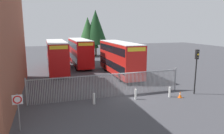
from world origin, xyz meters
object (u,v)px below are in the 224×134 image
double_decker_bus_behind_fence_left (57,55)px  speed_limit_sign_post (18,104)px  traffic_cone_by_gate (180,95)px  double_decker_bus_behind_fence_right (80,51)px  bollard_center_front (136,94)px  double_decker_bus_near_gate (120,57)px  bollard_near_left (94,99)px  traffic_light_kerbside (196,64)px  bollard_near_right (170,92)px

double_decker_bus_behind_fence_left → speed_limit_sign_post: bearing=-100.7°
traffic_cone_by_gate → speed_limit_sign_post: (-13.29, -2.25, 1.49)m
double_decker_bus_behind_fence_right → bollard_center_front: 18.33m
double_decker_bus_near_gate → traffic_cone_by_gate: bearing=-78.6°
double_decker_bus_behind_fence_right → speed_limit_sign_post: double_decker_bus_behind_fence_right is taller
double_decker_bus_near_gate → bollard_center_front: double_decker_bus_near_gate is taller
double_decker_bus_near_gate → double_decker_bus_behind_fence_left: 9.23m
double_decker_bus_behind_fence_left → traffic_cone_by_gate: double_decker_bus_behind_fence_left is taller
double_decker_bus_behind_fence_left → bollard_near_left: bearing=-81.7°
double_decker_bus_behind_fence_right → traffic_cone_by_gate: (6.02, -18.97, -2.13)m
double_decker_bus_behind_fence_right → bollard_center_front: (1.96, -18.12, -1.95)m
double_decker_bus_behind_fence_left → double_decker_bus_behind_fence_right: 5.39m
double_decker_bus_behind_fence_right → bollard_near_left: 18.33m
speed_limit_sign_post → traffic_light_kerbside: 15.56m
double_decker_bus_behind_fence_left → bollard_near_right: double_decker_bus_behind_fence_left is taller
bollard_near_right → bollard_center_front: bearing=173.3°
speed_limit_sign_post → traffic_cone_by_gate: bearing=9.6°
double_decker_bus_near_gate → bollard_center_front: 10.00m
double_decker_bus_near_gate → traffic_cone_by_gate: size_ratio=18.32×
bollard_center_front → traffic_cone_by_gate: bollard_center_front is taller
traffic_cone_by_gate → speed_limit_sign_post: speed_limit_sign_post is taller
double_decker_bus_behind_fence_left → bollard_center_front: 15.73m
double_decker_bus_behind_fence_right → speed_limit_sign_post: 22.44m
bollard_center_front → double_decker_bus_behind_fence_left: bearing=112.2°
bollard_center_front → bollard_near_right: size_ratio=1.00×
bollard_near_left → speed_limit_sign_post: 6.38m
double_decker_bus_behind_fence_right → double_decker_bus_behind_fence_left: bearing=-137.0°
bollard_near_right → speed_limit_sign_post: (-12.48, -2.72, 1.30)m
bollard_center_front → speed_limit_sign_post: 9.82m
bollard_near_left → double_decker_bus_behind_fence_left: bearing=98.3°
bollard_center_front → traffic_light_kerbside: traffic_light_kerbside is taller
bollard_near_right → traffic_light_kerbside: bearing=0.6°
double_decker_bus_behind_fence_left → bollard_center_front: bearing=-67.8°
double_decker_bus_near_gate → bollard_near_left: double_decker_bus_near_gate is taller
double_decker_bus_behind_fence_left → speed_limit_sign_post: (-3.33, -17.55, -0.65)m
double_decker_bus_behind_fence_right → speed_limit_sign_post: size_ratio=4.50×
double_decker_bus_behind_fence_right → speed_limit_sign_post: bearing=-108.9°
traffic_cone_by_gate → bollard_near_right: bearing=149.6°
double_decker_bus_behind_fence_left → bollard_near_left: 14.73m
bollard_near_right → traffic_cone_by_gate: 0.96m
double_decker_bus_near_gate → bollard_near_left: (-5.76, -9.62, -1.95)m
double_decker_bus_behind_fence_left → traffic_light_kerbside: 19.02m
bollard_near_right → traffic_light_kerbside: size_ratio=0.22×
bollard_near_left → double_decker_bus_near_gate: bearing=59.1°
bollard_near_left → speed_limit_sign_post: size_ratio=0.40×
double_decker_bus_behind_fence_left → speed_limit_sign_post: 17.87m
double_decker_bus_near_gate → bollard_near_right: (1.29, -9.99, -1.95)m
double_decker_bus_behind_fence_left → double_decker_bus_behind_fence_right: bearing=43.0°
double_decker_bus_behind_fence_left → traffic_light_kerbside: double_decker_bus_behind_fence_left is taller
bollard_near_right → traffic_cone_by_gate: bollard_near_right is taller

